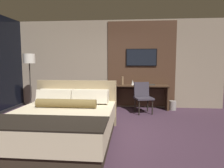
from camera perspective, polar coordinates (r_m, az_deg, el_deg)
ground_plane at (r=4.23m, az=-4.36°, el=-13.93°), size 16.00×16.00×0.00m
wall_back_tv_panel at (r=6.53m, az=0.45°, el=5.70°), size 7.20×0.09×2.80m
bed at (r=3.87m, az=-13.87°, el=-10.69°), size 1.85×2.18×1.04m
desk at (r=6.33m, az=8.33°, el=-2.51°), size 1.65×0.46×0.76m
tv at (r=6.45m, az=8.40°, el=7.53°), size 0.97×0.04×0.55m
desk_chair at (r=5.84m, az=8.74°, el=-3.04°), size 0.59×0.59×0.89m
floor_lamp at (r=6.42m, az=-22.54°, el=5.53°), size 0.34×0.34×1.71m
vase_tall at (r=6.27m, az=2.99°, el=0.98°), size 0.08×0.08×0.26m
vase_short at (r=6.24m, az=5.93°, el=0.43°), size 0.10×0.10×0.15m
book at (r=6.28m, az=11.07°, el=-0.19°), size 0.25×0.20×0.03m
waste_bin at (r=6.44m, az=16.90°, el=-5.87°), size 0.22×0.22×0.28m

